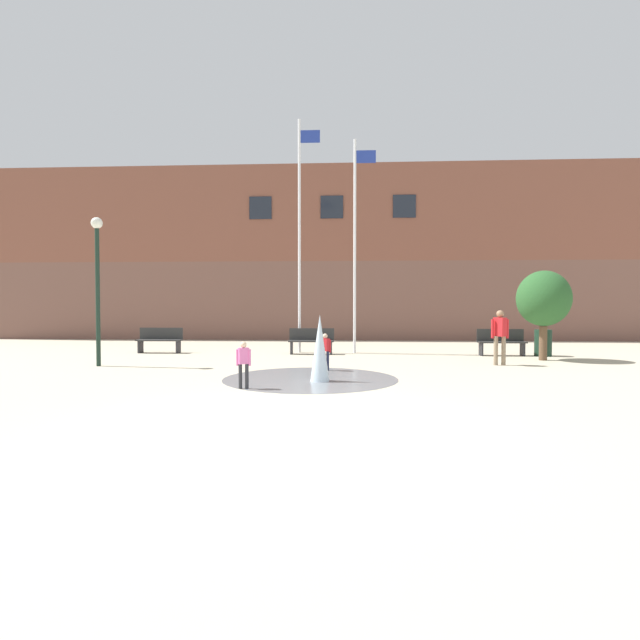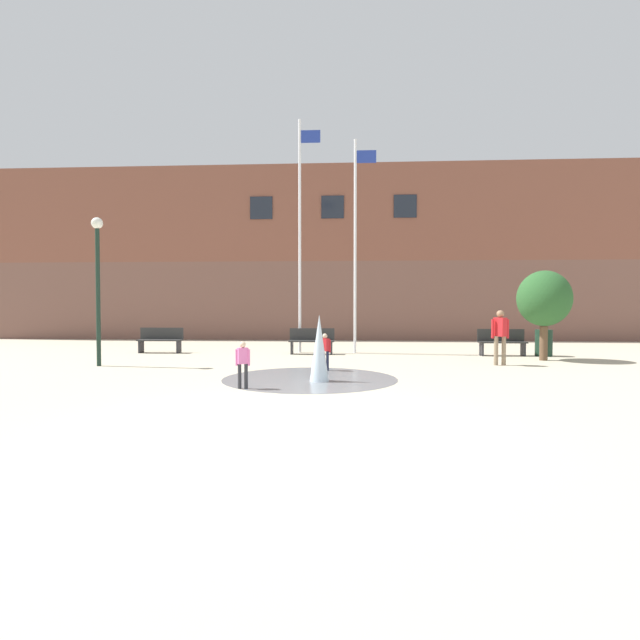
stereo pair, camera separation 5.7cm
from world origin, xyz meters
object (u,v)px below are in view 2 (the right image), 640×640
(flagpole_right, at_px, (356,240))
(lamp_post_left_lane, at_px, (98,270))
(park_bench_left_of_flagpoles, at_px, (312,341))
(trash_can, at_px, (544,343))
(park_bench_under_left_flagpole, at_px, (502,342))
(child_in_fountain, at_px, (243,361))
(park_bench_far_left, at_px, (161,340))
(flagpole_left, at_px, (301,230))
(child_running, at_px, (325,349))
(adult_near_bench, at_px, (500,333))
(street_tree_near_building, at_px, (544,299))

(flagpole_right, height_order, lamp_post_left_lane, flagpole_right)
(park_bench_left_of_flagpoles, distance_m, trash_can, 7.94)
(park_bench_under_left_flagpole, bearing_deg, flagpole_right, 172.23)
(park_bench_left_of_flagpoles, xyz_separation_m, child_in_fountain, (-0.87, -7.39, 0.10))
(child_in_fountain, bearing_deg, park_bench_far_left, 92.48)
(flagpole_left, bearing_deg, park_bench_under_left_flagpole, -5.56)
(park_bench_far_left, distance_m, child_running, 7.72)
(adult_near_bench, relative_size, flagpole_right, 0.21)
(child_in_fountain, xyz_separation_m, child_running, (1.56, 2.96, 0.00))
(park_bench_under_left_flagpole, relative_size, street_tree_near_building, 0.57)
(trash_can, bearing_deg, child_running, -149.99)
(child_running, bearing_deg, trash_can, -111.42)
(trash_can, bearing_deg, flagpole_left, 174.74)
(park_bench_far_left, xyz_separation_m, flagpole_left, (5.09, 0.40, 3.99))
(park_bench_left_of_flagpoles, xyz_separation_m, park_bench_under_left_flagpole, (6.56, -0.15, 0.00))
(park_bench_left_of_flagpoles, bearing_deg, flagpole_left, 129.94)
(flagpole_left, distance_m, flagpole_right, 2.05)
(flagpole_right, xyz_separation_m, trash_can, (6.38, -0.77, -3.64))
(child_in_fountain, height_order, street_tree_near_building, street_tree_near_building)
(park_bench_far_left, distance_m, park_bench_under_left_flagpole, 12.10)
(flagpole_right, bearing_deg, park_bench_under_left_flagpole, -7.77)
(park_bench_under_left_flagpole, height_order, flagpole_left, flagpole_left)
(child_running, distance_m, lamp_post_left_lane, 6.87)
(trash_can, bearing_deg, park_bench_left_of_flagpoles, 178.30)
(flagpole_left, xyz_separation_m, street_tree_near_building, (7.88, -2.11, -2.54))
(park_bench_far_left, xyz_separation_m, child_in_fountain, (4.67, -7.53, 0.10))
(child_running, bearing_deg, park_bench_under_left_flagpole, -105.38)
(child_in_fountain, bearing_deg, flagpole_left, 57.64)
(trash_can, bearing_deg, adult_near_bench, -129.82)
(child_running, height_order, flagpole_right, flagpole_right)
(child_running, height_order, adult_near_bench, adult_near_bench)
(flagpole_left, xyz_separation_m, lamp_post_left_lane, (-5.35, -4.35, -1.75))
(street_tree_near_building, bearing_deg, park_bench_left_of_flagpoles, 168.05)
(child_running, relative_size, flagpole_left, 0.12)
(adult_near_bench, distance_m, flagpole_left, 7.89)
(park_bench_under_left_flagpole, bearing_deg, flagpole_left, 174.44)
(park_bench_left_of_flagpoles, relative_size, adult_near_bench, 1.01)
(child_running, height_order, street_tree_near_building, street_tree_near_building)
(lamp_post_left_lane, height_order, trash_can, lamp_post_left_lane)
(child_running, bearing_deg, park_bench_left_of_flagpoles, -42.55)
(flagpole_left, bearing_deg, street_tree_near_building, -14.99)
(park_bench_left_of_flagpoles, distance_m, adult_near_bench, 6.41)
(flagpole_right, relative_size, street_tree_near_building, 2.73)
(adult_near_bench, relative_size, street_tree_near_building, 0.56)
(lamp_post_left_lane, relative_size, trash_can, 4.69)
(child_running, bearing_deg, adult_near_bench, -124.95)
(street_tree_near_building, bearing_deg, park_bench_under_left_flagpole, 121.16)
(child_running, bearing_deg, flagpole_left, -38.48)
(park_bench_far_left, bearing_deg, flagpole_right, 3.20)
(park_bench_far_left, distance_m, adult_near_bench, 11.64)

